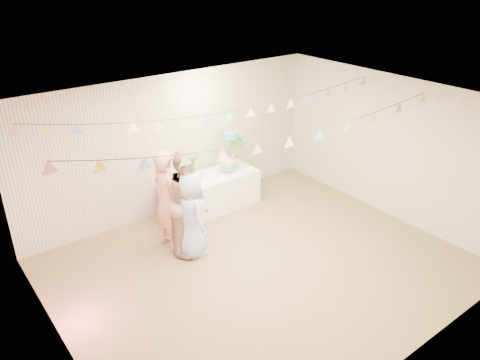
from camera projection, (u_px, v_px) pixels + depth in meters
floor at (261, 267)px, 7.35m from camera, size 6.00×6.00×0.00m
ceiling at (264, 106)px, 6.23m from camera, size 6.00×6.00×0.00m
back_wall at (175, 144)px, 8.59m from camera, size 6.00×6.00×0.00m
front_wall at (412, 277)px, 5.00m from camera, size 6.00×6.00×0.00m
left_wall at (54, 268)px, 5.15m from camera, size 5.00×5.00×0.00m
right_wall at (390, 147)px, 8.44m from camera, size 5.00×5.00×0.00m
table at (211, 193)px, 8.91m from camera, size 1.84×0.74×0.69m
cake_stand at (232, 146)px, 8.90m from camera, size 0.72×0.42×0.80m
cake_bottom at (228, 164)px, 8.91m from camera, size 0.31×0.31×0.15m
cake_middle at (237, 145)px, 9.08m from camera, size 0.27×0.27×0.22m
cake_top_tier at (231, 136)px, 8.75m from camera, size 0.25×0.25×0.19m
platter at (190, 180)px, 8.43m from camera, size 0.33×0.33×0.02m
posy at (203, 171)px, 8.66m from camera, size 0.13×0.13×0.15m
person_adult_a at (167, 200)px, 7.52m from camera, size 0.44×0.65×1.73m
person_adult_b at (189, 201)px, 7.47m from camera, size 1.07×1.09×1.77m
person_child at (192, 215)px, 7.40m from camera, size 0.55×0.76×1.43m
bunting_back at (218, 106)px, 7.13m from camera, size 5.60×1.10×0.40m
bunting_front at (274, 130)px, 6.21m from camera, size 5.60×0.90×0.36m
tealight_0 at (177, 190)px, 8.20m from camera, size 0.04×0.04×0.03m
tealight_1 at (189, 177)px, 8.69m from camera, size 0.04×0.04×0.03m
tealight_2 at (222, 178)px, 8.65m from camera, size 0.04×0.04×0.03m
tealight_3 at (219, 167)px, 9.10m from camera, size 0.04×0.04×0.03m
tealight_4 at (251, 168)px, 9.07m from camera, size 0.04×0.04×0.03m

